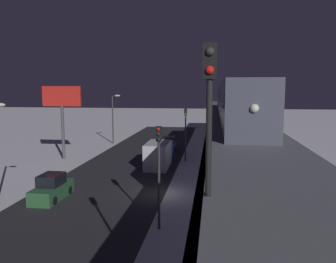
{
  "coord_description": "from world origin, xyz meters",
  "views": [
    {
      "loc": [
        -4.49,
        27.45,
        8.67
      ],
      "look_at": [
        1.54,
        -18.39,
        2.86
      ],
      "focal_mm": 37.08,
      "sensor_mm": 36.0,
      "label": 1
    }
  ],
  "objects": [
    {
      "name": "elevated_railway",
      "position": [
        -6.42,
        -0.0,
        4.98
      ],
      "size": [
        5.0,
        98.45,
        5.8
      ],
      "color": "slate",
      "rests_on": "ground_plane"
    },
    {
      "name": "rail_signal",
      "position": [
        -4.38,
        18.43,
        8.52
      ],
      "size": [
        0.36,
        0.41,
        4.0
      ],
      "color": "black",
      "rests_on": "elevated_railway"
    },
    {
      "name": "commercial_billboard",
      "position": [
        13.64,
        -12.34,
        6.83
      ],
      "size": [
        4.8,
        0.36,
        8.9
      ],
      "color": "#4C4C51",
      "rests_on": "ground_plane"
    },
    {
      "name": "sedan_blue_2",
      "position": [
        1.64,
        -19.6,
        0.8
      ],
      "size": [
        1.8,
        4.66,
        1.97
      ],
      "rotation": [
        0.0,
        0.0,
        3.14
      ],
      "color": "navy",
      "rests_on": "ground_plane"
    },
    {
      "name": "sedan_green",
      "position": [
        8.04,
        2.4,
        0.78
      ],
      "size": [
        1.91,
        4.49,
        1.97
      ],
      "color": "#2D6038",
      "rests_on": "ground_plane"
    },
    {
      "name": "street_lamp_far",
      "position": [
        10.91,
        -25.0,
        4.81
      ],
      "size": [
        1.35,
        0.44,
        7.65
      ],
      "color": "#38383D",
      "rests_on": "ground_plane"
    },
    {
      "name": "subway_train",
      "position": [
        -6.51,
        -8.58,
        7.58
      ],
      "size": [
        2.94,
        36.87,
        3.4
      ],
      "color": "#4C5160",
      "rests_on": "elevated_railway"
    },
    {
      "name": "traffic_light_mid",
      "position": [
        -1.26,
        -12.92,
        4.2
      ],
      "size": [
        0.32,
        0.44,
        6.4
      ],
      "color": "#2D2D2D",
      "rests_on": "ground_plane"
    },
    {
      "name": "traffic_light_near",
      "position": [
        -1.26,
        7.16,
        4.2
      ],
      "size": [
        0.32,
        0.44,
        6.4
      ],
      "color": "#2D2D2D",
      "rests_on": "ground_plane"
    },
    {
      "name": "ground_plane",
      "position": [
        0.0,
        0.0,
        0.0
      ],
      "size": [
        240.0,
        240.0,
        0.0
      ],
      "primitive_type": "plane",
      "color": "white"
    },
    {
      "name": "avenue_asphalt",
      "position": [
        4.84,
        0.0,
        0.0
      ],
      "size": [
        11.0,
        98.45,
        0.01
      ],
      "primitive_type": "cube",
      "color": "#28282D",
      "rests_on": "ground_plane"
    },
    {
      "name": "box_truck",
      "position": [
        1.44,
        -10.24,
        1.35
      ],
      "size": [
        2.4,
        7.4,
        2.8
      ],
      "color": "navy",
      "rests_on": "ground_plane"
    }
  ]
}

